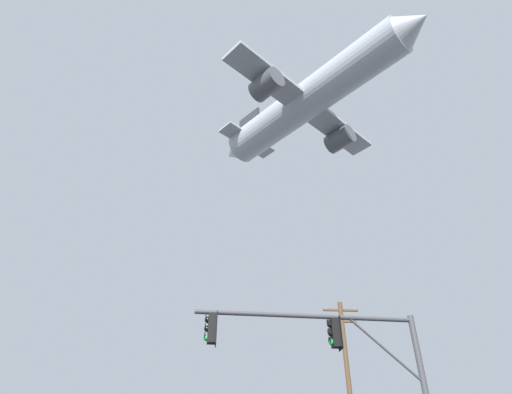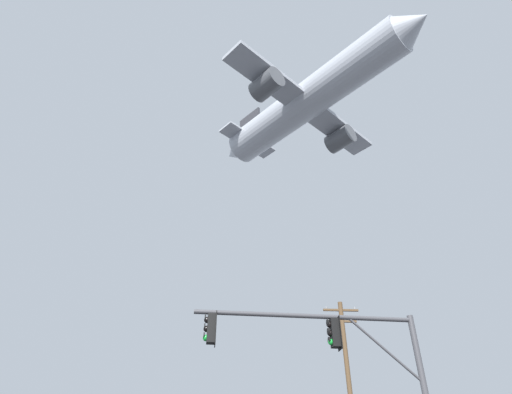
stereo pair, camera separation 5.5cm
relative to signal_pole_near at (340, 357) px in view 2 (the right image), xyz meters
The scene contains 3 objects.
signal_pole_near is the anchor object (origin of this frame).
utility_pole 12.32m from the signal_pole_near, 74.12° to the left, with size 2.20×0.28×10.62m.
airplane 37.18m from the signal_pole_near, 76.79° to the left, with size 20.59×23.79×7.65m.
Camera 2 is at (0.33, -5.61, 1.41)m, focal length 29.80 mm.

